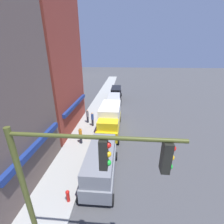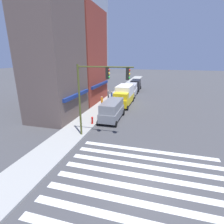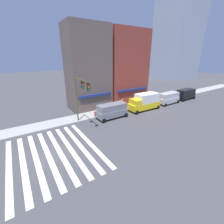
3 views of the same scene
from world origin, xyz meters
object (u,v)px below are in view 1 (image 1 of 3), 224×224
at_px(van_silver, 114,102).
at_px(pedestrian_orange_vest, 81,135).
at_px(box_truck_yellow, 110,118).
at_px(van_black, 116,93).
at_px(fire_hydrant, 68,195).
at_px(traffic_signal, 74,183).
at_px(pedestrian_blue_shirt, 92,119).
at_px(pedestrian_grey_coat, 88,116).
at_px(van_grey, 101,163).

relative_size(van_silver, pedestrian_orange_vest, 2.85).
distance_m(box_truck_yellow, van_black, 13.25).
height_order(van_silver, pedestrian_orange_vest, van_silver).
relative_size(van_black, fire_hydrant, 5.97).
xyz_separation_m(traffic_signal, pedestrian_orange_vest, (9.22, 2.69, -3.82)).
bearing_deg(van_silver, pedestrian_blue_shirt, 158.33).
xyz_separation_m(traffic_signal, pedestrian_blue_shirt, (13.16, 2.30, -3.82)).
distance_m(pedestrian_grey_coat, pedestrian_orange_vest, 4.83).
height_order(box_truck_yellow, fire_hydrant, box_truck_yellow).
height_order(pedestrian_grey_coat, fire_hydrant, pedestrian_grey_coat).
relative_size(traffic_signal, pedestrian_orange_vest, 3.83).
height_order(van_grey, box_truck_yellow, box_truck_yellow).
height_order(traffic_signal, pedestrian_blue_shirt, traffic_signal).
bearing_deg(traffic_signal, van_black, 0.10).
bearing_deg(pedestrian_grey_coat, pedestrian_blue_shirt, 177.68).
distance_m(van_grey, fire_hydrant, 2.88).
xyz_separation_m(van_grey, pedestrian_orange_vest, (4.10, 2.65, -0.21)).
bearing_deg(pedestrian_orange_vest, pedestrian_blue_shirt, 115.18).
bearing_deg(pedestrian_orange_vest, van_silver, 106.13).
distance_m(pedestrian_grey_coat, fire_hydrant, 11.22).
xyz_separation_m(traffic_signal, van_silver, (19.29, 0.04, -3.60)).
bearing_deg(pedestrian_blue_shirt, traffic_signal, -79.59).
relative_size(van_grey, fire_hydrant, 5.95).
bearing_deg(van_black, pedestrian_blue_shirt, 168.88).
height_order(pedestrian_blue_shirt, fire_hydrant, pedestrian_blue_shirt).
height_order(van_black, pedestrian_blue_shirt, van_black).
relative_size(pedestrian_orange_vest, fire_hydrant, 2.10).
bearing_deg(traffic_signal, van_grey, 0.48).
distance_m(van_black, pedestrian_blue_shirt, 12.63).
relative_size(van_grey, pedestrian_grey_coat, 2.83).
bearing_deg(pedestrian_grey_coat, pedestrian_orange_vest, 139.47).
height_order(van_grey, van_silver, same).
height_order(van_grey, pedestrian_grey_coat, van_grey).
distance_m(pedestrian_orange_vest, pedestrian_blue_shirt, 3.96).
height_order(box_truck_yellow, van_black, box_truck_yellow).
bearing_deg(box_truck_yellow, fire_hydrant, 170.94).
xyz_separation_m(traffic_signal, van_grey, (5.12, 0.04, -3.60)).
bearing_deg(pedestrian_grey_coat, traffic_signal, 146.94).
bearing_deg(van_black, van_silver, 179.17).
xyz_separation_m(van_silver, pedestrian_orange_vest, (-10.07, 2.65, -0.21)).
height_order(van_silver, pedestrian_blue_shirt, van_silver).
xyz_separation_m(box_truck_yellow, pedestrian_orange_vest, (-3.11, 2.65, -0.51)).
height_order(van_black, pedestrian_orange_vest, van_black).
height_order(traffic_signal, van_grey, traffic_signal).
bearing_deg(van_grey, traffic_signal, -179.90).
bearing_deg(pedestrian_blue_shirt, box_truck_yellow, -19.61).
bearing_deg(pedestrian_grey_coat, van_black, -60.47).
relative_size(van_silver, van_black, 1.00).
xyz_separation_m(box_truck_yellow, pedestrian_grey_coat, (1.69, 3.07, -0.51)).
relative_size(van_grey, pedestrian_blue_shirt, 2.83).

